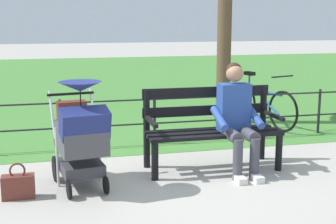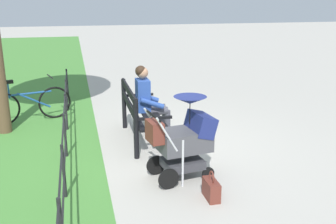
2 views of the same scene
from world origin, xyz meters
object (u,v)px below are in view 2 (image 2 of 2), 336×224
person_on_bench (149,99)px  bicycle (29,104)px  stroller (184,137)px  park_bench (139,112)px  handbag (211,189)px

person_on_bench → bicycle: size_ratio=0.79×
person_on_bench → stroller: size_ratio=1.11×
park_bench → bicycle: bearing=-128.8°
person_on_bench → bicycle: person_on_bench is taller
bicycle → stroller: bearing=36.4°
person_on_bench → stroller: (1.81, 0.14, -0.08)m
park_bench → stroller: stroller is taller
park_bench → stroller: bearing=12.9°
park_bench → bicycle: size_ratio=1.00×
stroller → handbag: stroller is taller
person_on_bench → bicycle: 2.57m
park_bench → person_on_bench: 0.36m
handbag → park_bench: bearing=-166.6°
park_bench → stroller: 1.60m
stroller → bicycle: (-3.13, -2.31, -0.23)m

